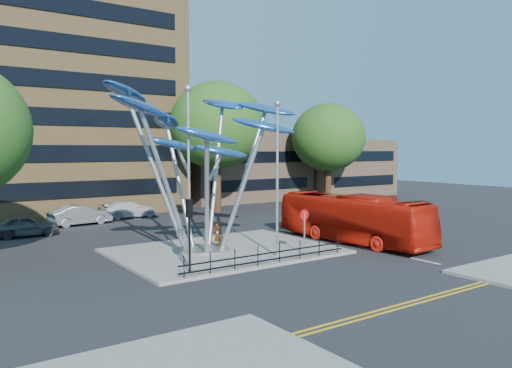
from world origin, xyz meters
TOP-DOWN VIEW (x-y plane):
  - ground at (0.00, 0.00)m, footprint 120.00×120.00m
  - traffic_island at (-1.00, 6.00)m, footprint 12.00×9.00m
  - double_yellow_near at (0.00, -6.00)m, footprint 40.00×0.12m
  - double_yellow_far at (0.00, -6.30)m, footprint 40.00×0.12m
  - brick_tower at (-6.00, 32.00)m, footprint 25.00×15.00m
  - low_building_near at (16.00, 30.00)m, footprint 15.00×8.00m
  - low_building_far at (30.00, 28.00)m, footprint 12.00×8.00m
  - tree_right at (8.00, 22.00)m, footprint 8.80×8.80m
  - tree_far at (22.00, 22.00)m, footprint 8.00×8.00m
  - leaf_sculpture at (-2.07, 6.68)m, footprint 12.72×9.54m
  - street_lamp_left at (-4.50, 3.50)m, footprint 0.36×0.36m
  - street_lamp_right at (0.50, 3.00)m, footprint 0.36×0.36m
  - traffic_light_island at (-5.00, 2.50)m, footprint 0.28×0.18m
  - no_entry_sign_island at (2.00, 2.52)m, footprint 0.60×0.10m
  - pedestrian_railing_front at (-1.00, 1.70)m, footprint 10.00×0.06m
  - red_bus at (7.22, 3.97)m, footprint 3.12×11.02m
  - pedestrian at (-1.06, 6.66)m, footprint 0.68×0.66m
  - parked_car_left at (-9.35, 18.00)m, footprint 4.32×1.80m
  - parked_car_mid at (-4.85, 21.06)m, footprint 4.87×2.30m
  - parked_car_right at (-0.21, 23.00)m, footprint 4.90×2.14m

SIDE VIEW (x-z plane):
  - ground at x=0.00m, z-range 0.00..0.00m
  - double_yellow_near at x=0.00m, z-range 0.00..0.01m
  - double_yellow_far at x=0.00m, z-range 0.00..0.01m
  - traffic_island at x=-1.00m, z-range 0.00..0.15m
  - pedestrian_railing_front at x=-1.00m, z-range 0.05..1.05m
  - parked_car_right at x=-0.21m, z-range 0.00..1.40m
  - parked_car_left at x=-9.35m, z-range 0.00..1.46m
  - parked_car_mid at x=-4.85m, z-range 0.00..1.54m
  - pedestrian at x=-1.06m, z-range 0.15..1.72m
  - red_bus at x=7.22m, z-range 0.00..3.04m
  - no_entry_sign_island at x=2.00m, z-range 0.59..3.04m
  - traffic_light_island at x=-5.00m, z-range 0.90..4.33m
  - low_building_far at x=30.00m, z-range 0.00..7.00m
  - low_building_near at x=16.00m, z-range 0.00..8.00m
  - street_lamp_right at x=0.50m, z-range 0.94..9.24m
  - street_lamp_left at x=-4.50m, z-range 0.96..9.76m
  - leaf_sculpture at x=-2.07m, z-range 2.12..11.63m
  - tree_far at x=22.00m, z-range 1.70..12.51m
  - tree_right at x=8.00m, z-range 1.98..14.09m
  - brick_tower at x=-6.00m, z-range 0.00..30.00m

